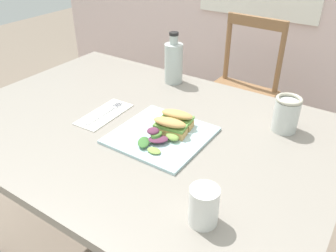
% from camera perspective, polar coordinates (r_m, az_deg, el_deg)
% --- Properties ---
extents(dining_table, '(1.33, 0.93, 0.74)m').
position_cam_1_polar(dining_table, '(1.27, -4.56, -4.17)').
color(dining_table, gray).
rests_on(dining_table, ground).
extents(chair_wooden_far, '(0.42, 0.42, 0.87)m').
position_cam_1_polar(chair_wooden_far, '(2.14, 11.64, 5.51)').
color(chair_wooden_far, '#8E6642').
rests_on(chair_wooden_far, ground).
extents(plate_lunch, '(0.29, 0.29, 0.01)m').
position_cam_1_polar(plate_lunch, '(1.13, -1.13, -1.53)').
color(plate_lunch, silver).
rests_on(plate_lunch, dining_table).
extents(sandwich_half_front, '(0.12, 0.07, 0.06)m').
position_cam_1_polar(sandwich_half_front, '(1.11, 0.30, -0.06)').
color(sandwich_half_front, tan).
rests_on(sandwich_half_front, plate_lunch).
extents(sandwich_half_back, '(0.12, 0.07, 0.06)m').
position_cam_1_polar(sandwich_half_back, '(1.16, 1.49, 1.29)').
color(sandwich_half_back, tan).
rests_on(sandwich_half_back, plate_lunch).
extents(salad_mixed_greens, '(0.12, 0.15, 0.04)m').
position_cam_1_polar(salad_mixed_greens, '(1.08, -1.41, -1.95)').
color(salad_mixed_greens, '#518438').
rests_on(salad_mixed_greens, plate_lunch).
extents(napkin_folded, '(0.11, 0.23, 0.00)m').
position_cam_1_polar(napkin_folded, '(1.28, -10.48, 1.92)').
color(napkin_folded, silver).
rests_on(napkin_folded, dining_table).
extents(fork_on_napkin, '(0.03, 0.19, 0.00)m').
position_cam_1_polar(fork_on_napkin, '(1.28, -9.99, 2.39)').
color(fork_on_napkin, silver).
rests_on(fork_on_napkin, napkin_folded).
extents(bottle_cold_brew, '(0.08, 0.08, 0.22)m').
position_cam_1_polar(bottle_cold_brew, '(1.49, 0.93, 10.12)').
color(bottle_cold_brew, black).
rests_on(bottle_cold_brew, dining_table).
extents(mason_jar_iced_tea, '(0.09, 0.09, 0.12)m').
position_cam_1_polar(mason_jar_iced_tea, '(1.20, 18.94, 1.65)').
color(mason_jar_iced_tea, gold).
rests_on(mason_jar_iced_tea, dining_table).
extents(cup_extra_side, '(0.07, 0.07, 0.10)m').
position_cam_1_polar(cup_extra_side, '(0.82, 5.93, -13.01)').
color(cup_extra_side, white).
rests_on(cup_extra_side, dining_table).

